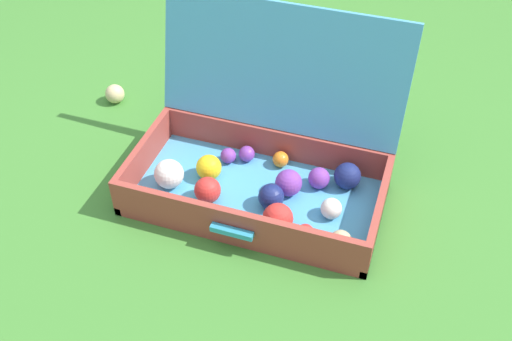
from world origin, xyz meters
TOP-DOWN VIEW (x-y plane):
  - ground_plane at (0.00, 0.00)m, footprint 16.00×16.00m
  - open_suitcase at (-0.03, 0.02)m, footprint 0.68×0.47m
  - stray_ball_on_grass at (-0.62, 0.25)m, footprint 0.06×0.06m

SIDE VIEW (x-z plane):
  - ground_plane at x=0.00m, z-range 0.00..0.00m
  - stray_ball_on_grass at x=-0.62m, z-range 0.00..0.06m
  - open_suitcase at x=-0.03m, z-range -0.13..0.33m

